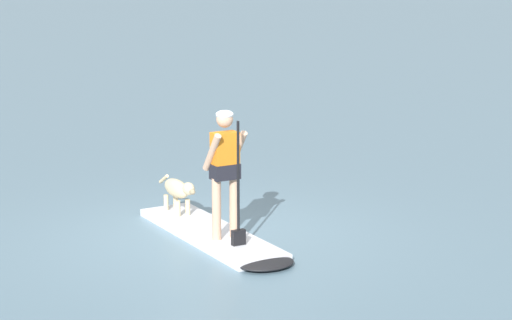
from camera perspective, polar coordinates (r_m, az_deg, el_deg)
ground_plane at (r=13.43m, az=-2.65°, el=-4.47°), size 400.00×400.00×0.00m
paddleboard at (r=13.23m, az=-2.20°, el=-4.51°), size 3.28×1.88×0.10m
person_paddler at (r=12.78m, az=-1.77°, el=-0.31°), size 0.68×0.59×1.71m
dog at (r=14.16m, az=-4.52°, el=-1.73°), size 1.07×0.49×0.53m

